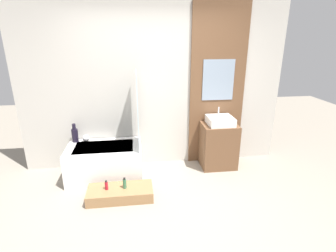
% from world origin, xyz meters
% --- Properties ---
extents(ground_plane, '(12.00, 12.00, 0.00)m').
position_xyz_m(ground_plane, '(0.00, 0.00, 0.00)').
color(ground_plane, gray).
extents(wall_tiled_back, '(4.20, 0.06, 2.60)m').
position_xyz_m(wall_tiled_back, '(0.00, 1.58, 1.30)').
color(wall_tiled_back, beige).
rests_on(wall_tiled_back, ground_plane).
extents(wall_wood_accent, '(0.90, 0.04, 2.60)m').
position_xyz_m(wall_wood_accent, '(1.03, 1.53, 1.31)').
color(wall_wood_accent, brown).
rests_on(wall_wood_accent, ground_plane).
extents(bathtub, '(1.11, 0.70, 0.50)m').
position_xyz_m(bathtub, '(-0.80, 1.18, 0.25)').
color(bathtub, white).
rests_on(bathtub, ground_plane).
extents(glass_shower_screen, '(0.01, 0.60, 1.11)m').
position_xyz_m(glass_shower_screen, '(-0.28, 1.15, 1.06)').
color(glass_shower_screen, silver).
rests_on(glass_shower_screen, bathtub).
extents(wooden_step_bench, '(0.87, 0.38, 0.15)m').
position_xyz_m(wooden_step_bench, '(-0.56, 0.56, 0.07)').
color(wooden_step_bench, '#997047').
rests_on(wooden_step_bench, ground_plane).
extents(vanity_cabinet, '(0.56, 0.44, 0.74)m').
position_xyz_m(vanity_cabinet, '(1.03, 1.29, 0.37)').
color(vanity_cabinet, brown).
rests_on(vanity_cabinet, ground_plane).
extents(sink, '(0.40, 0.39, 0.26)m').
position_xyz_m(sink, '(1.03, 1.29, 0.80)').
color(sink, white).
rests_on(sink, vanity_cabinet).
extents(vase_tall_dark, '(0.10, 0.10, 0.30)m').
position_xyz_m(vase_tall_dark, '(-1.26, 1.43, 0.62)').
color(vase_tall_dark, black).
rests_on(vase_tall_dark, bathtub).
extents(vase_round_light, '(0.11, 0.11, 0.11)m').
position_xyz_m(vase_round_light, '(-1.10, 1.43, 0.56)').
color(vase_round_light, white).
rests_on(vase_round_light, bathtub).
extents(bottle_soap_primary, '(0.04, 0.04, 0.13)m').
position_xyz_m(bottle_soap_primary, '(-0.73, 0.56, 0.21)').
color(bottle_soap_primary, '#B21928').
rests_on(bottle_soap_primary, wooden_step_bench).
extents(bottle_soap_secondary, '(0.05, 0.05, 0.16)m').
position_xyz_m(bottle_soap_secondary, '(-0.49, 0.56, 0.22)').
color(bottle_soap_secondary, '#38704C').
rests_on(bottle_soap_secondary, wooden_step_bench).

